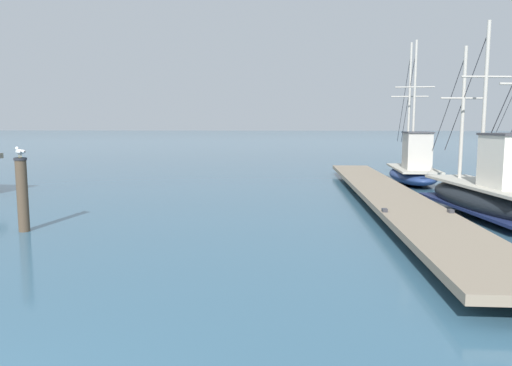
{
  "coord_description": "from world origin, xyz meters",
  "views": [
    {
      "loc": [
        3.31,
        -2.46,
        2.61
      ],
      "look_at": [
        2.54,
        7.35,
        1.4
      ],
      "focal_mm": 33.62,
      "sensor_mm": 36.0,
      "label": 1
    }
  ],
  "objects_px": {
    "fishing_boat_1": "(413,168)",
    "perched_seagull": "(20,152)",
    "fishing_boat_0": "(487,194)",
    "mooring_piling": "(22,193)"
  },
  "relations": [
    {
      "from": "fishing_boat_1",
      "to": "mooring_piling",
      "type": "xyz_separation_m",
      "value": [
        -11.84,
        -10.43,
        0.25
      ]
    },
    {
      "from": "perched_seagull",
      "to": "fishing_boat_0",
      "type": "bearing_deg",
      "value": 13.1
    },
    {
      "from": "fishing_boat_1",
      "to": "mooring_piling",
      "type": "relative_size",
      "value": 3.79
    },
    {
      "from": "mooring_piling",
      "to": "perched_seagull",
      "type": "relative_size",
      "value": 5.17
    },
    {
      "from": "fishing_boat_1",
      "to": "mooring_piling",
      "type": "height_order",
      "value": "fishing_boat_1"
    },
    {
      "from": "fishing_boat_0",
      "to": "fishing_boat_1",
      "type": "bearing_deg",
      "value": 91.28
    },
    {
      "from": "mooring_piling",
      "to": "perched_seagull",
      "type": "distance_m",
      "value": 1.02
    },
    {
      "from": "fishing_boat_1",
      "to": "perched_seagull",
      "type": "distance_m",
      "value": 15.82
    },
    {
      "from": "fishing_boat_1",
      "to": "perched_seagull",
      "type": "xyz_separation_m",
      "value": [
        -11.83,
        -10.43,
        1.26
      ]
    },
    {
      "from": "fishing_boat_0",
      "to": "fishing_boat_1",
      "type": "height_order",
      "value": "fishing_boat_1"
    }
  ]
}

